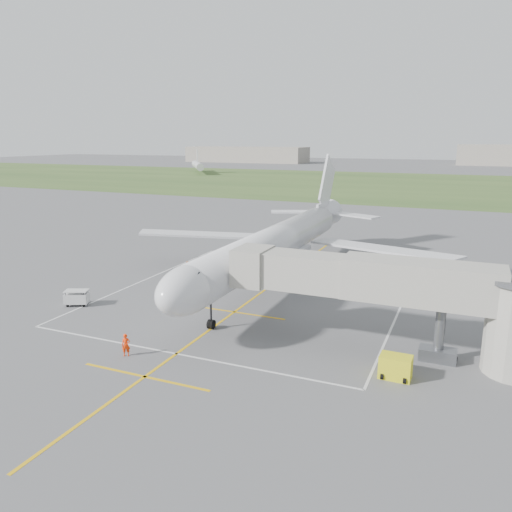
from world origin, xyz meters
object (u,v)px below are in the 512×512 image
at_px(jet_bridge, 409,294).
at_px(ramp_worker_wing, 188,269).
at_px(airliner, 276,244).
at_px(gpu_unit, 395,367).
at_px(ramp_worker_nose, 126,345).
at_px(baggage_cart, 77,298).

bearing_deg(jet_bridge, ramp_worker_wing, 154.43).
xyz_separation_m(airliner, gpu_unit, (15.56, -18.25, -3.62)).
relative_size(gpu_unit, ramp_worker_nose, 1.25).
distance_m(jet_bridge, ramp_worker_nose, 21.02).
bearing_deg(ramp_worker_nose, ramp_worker_wing, 77.86).
distance_m(jet_bridge, baggage_cart, 30.74).
bearing_deg(jet_bridge, airliner, 137.81).
xyz_separation_m(airliner, ramp_worker_nose, (-3.21, -22.50, -3.54)).
height_order(gpu_unit, ramp_worker_nose, ramp_worker_nose).
relative_size(airliner, gpu_unit, 21.95).
height_order(jet_bridge, ramp_worker_nose, jet_bridge).
bearing_deg(jet_bridge, gpu_unit, -92.30).
bearing_deg(ramp_worker_nose, jet_bridge, -7.37).
bearing_deg(baggage_cart, jet_bridge, -22.61).
bearing_deg(baggage_cart, airliner, 21.45).
bearing_deg(baggage_cart, ramp_worker_wing, 47.08).
bearing_deg(ramp_worker_nose, gpu_unit, -18.14).
relative_size(airliner, jet_bridge, 2.00).
relative_size(jet_bridge, ramp_worker_wing, 12.96).
height_order(airliner, baggage_cart, airliner).
bearing_deg(ramp_worker_wing, gpu_unit, 176.36).
height_order(airliner, ramp_worker_nose, airliner).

